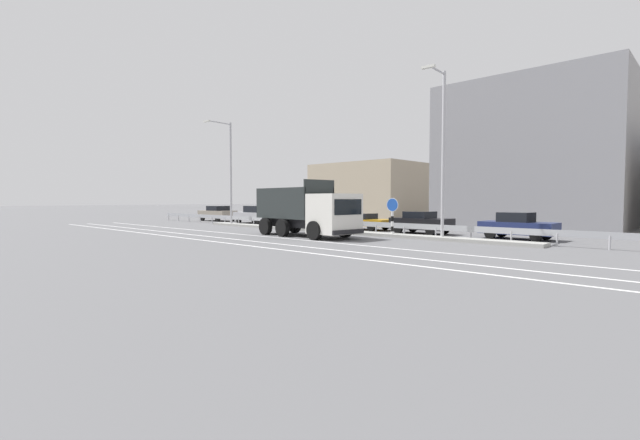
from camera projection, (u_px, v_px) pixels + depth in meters
name	position (u px, v px, depth m)	size (l,w,h in m)	color
ground_plane	(306.00, 234.00, 26.98)	(320.00, 320.00, 0.00)	#565659
lane_strip_0	(283.00, 238.00, 24.34)	(48.41, 0.16, 0.01)	silver
lane_strip_1	(251.00, 241.00, 22.68)	(48.41, 0.16, 0.01)	silver
lane_strip_2	(227.00, 243.00, 21.58)	(48.41, 0.16, 0.01)	silver
median_island	(331.00, 231.00, 28.70)	(26.62, 1.10, 0.18)	gray
median_guardrail	(339.00, 223.00, 29.27)	(48.41, 0.09, 0.78)	#9EA0A5
dump_truck	(316.00, 215.00, 24.85)	(7.47, 3.15, 3.34)	silver
median_road_sign	(392.00, 216.00, 25.32)	(0.80, 0.16, 2.29)	white
street_lamp_0	(229.00, 168.00, 36.02)	(0.71, 2.62, 8.70)	#ADADB2
street_lamp_1	(442.00, 147.00, 22.96)	(0.71, 2.14, 9.08)	#ADADB2
parked_car_0	(217.00, 213.00, 44.14)	(4.26, 2.23, 1.56)	gray
parked_car_1	(256.00, 215.00, 39.57)	(4.82, 2.03, 1.63)	#A3A3A8
parked_car_2	(299.00, 217.00, 35.83)	(4.93, 2.03, 1.47)	#A3A3A8
parked_car_3	(362.00, 221.00, 31.34)	(4.61, 2.06, 1.19)	#B27A14
parked_car_4	(421.00, 222.00, 27.46)	(3.88, 2.02, 1.44)	black
parked_car_5	(518.00, 226.00, 23.62)	(3.96, 1.89, 1.49)	navy
background_building_0	(376.00, 192.00, 51.04)	(11.77, 11.27, 6.34)	tan
background_building_1	(542.00, 158.00, 37.28)	(13.87, 14.53, 11.74)	gray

